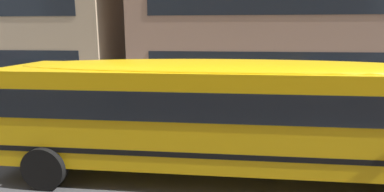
# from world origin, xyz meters

# --- Properties ---
(ground_plane) EXTENTS (400.00, 400.00, 0.00)m
(ground_plane) POSITION_xyz_m (0.00, 0.00, 0.00)
(ground_plane) COLOR #424244
(sidewalk_far) EXTENTS (120.00, 3.00, 0.01)m
(sidewalk_far) POSITION_xyz_m (0.00, 8.05, 0.01)
(sidewalk_far) COLOR gray
(sidewalk_far) RESTS_ON ground_plane
(lane_centreline) EXTENTS (110.00, 0.16, 0.01)m
(lane_centreline) POSITION_xyz_m (0.00, 0.00, 0.00)
(lane_centreline) COLOR silver
(lane_centreline) RESTS_ON ground_plane
(school_bus) EXTENTS (13.10, 3.09, 2.93)m
(school_bus) POSITION_xyz_m (3.00, -1.53, 1.74)
(school_bus) COLOR yellow
(school_bus) RESTS_ON ground_plane
(parked_car_beige_by_lamppost) EXTENTS (3.93, 1.93, 1.64)m
(parked_car_beige_by_lamppost) POSITION_xyz_m (-7.55, 5.16, 0.84)
(parked_car_beige_by_lamppost) COLOR #C1B28E
(parked_car_beige_by_lamppost) RESTS_ON ground_plane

